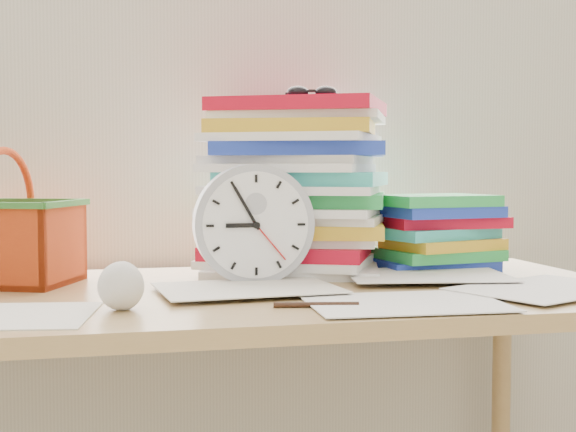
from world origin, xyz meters
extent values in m
cube|color=silver|center=(0.00, 2.00, 1.35)|extent=(4.00, 0.04, 2.70)
cube|color=beige|center=(0.00, 1.98, 1.30)|extent=(2.40, 0.01, 2.50)
cube|color=#A3804C|center=(0.00, 1.60, 0.73)|extent=(1.40, 0.70, 0.03)
cylinder|color=#A3804C|center=(0.65, 1.90, 0.36)|extent=(0.04, 0.04, 0.72)
cylinder|color=#A7A9B1|center=(0.00, 1.66, 0.86)|extent=(0.23, 0.05, 0.23)
sphere|color=white|center=(-0.25, 1.43, 0.79)|extent=(0.08, 0.08, 0.08)
cylinder|color=black|center=(0.05, 1.38, 0.75)|extent=(0.13, 0.03, 0.01)
camera|label=1|loc=(-0.27, 0.17, 0.97)|focal=50.00mm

